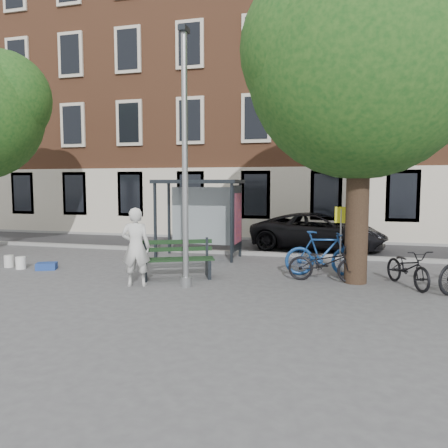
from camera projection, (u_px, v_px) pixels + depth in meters
ground at (186, 286)px, 10.63m from camera, size 90.00×90.00×0.00m
road at (246, 246)px, 17.36m from camera, size 40.00×4.00×0.01m
curb_near at (234, 253)px, 15.44m from camera, size 40.00×0.25×0.12m
curb_far at (256, 239)px, 19.28m from camera, size 40.00×0.25×0.12m
building_row at (271, 96)px, 22.48m from camera, size 30.00×8.00×14.00m
lamppost at (185, 172)px, 10.37m from camera, size 0.28×0.35×6.11m
tree_right at (362, 53)px, 10.40m from camera, size 5.76×5.60×8.20m
bus_shelter at (210, 201)px, 14.56m from camera, size 2.85×1.45×2.62m
painter at (136, 247)px, 10.62m from camera, size 0.79×0.61×1.93m
bench at (177, 261)px, 11.53m from camera, size 2.01×1.34×0.99m
bike_a at (325, 263)px, 11.10m from camera, size 1.88×0.70×0.98m
bike_b at (323, 253)px, 11.82m from camera, size 2.11×0.93×1.22m
bike_c at (408, 268)px, 10.57m from camera, size 1.30×1.89×0.94m
car_dark at (318, 231)px, 16.49m from camera, size 5.19×2.75×1.39m
blue_crate at (47, 266)px, 12.71m from camera, size 0.67×0.59×0.20m
bucket_b at (21, 263)px, 12.79m from camera, size 0.36×0.36×0.36m
bucket_c at (9, 261)px, 13.05m from camera, size 0.36×0.36×0.36m
notice_sign at (341, 227)px, 11.48m from camera, size 0.33×0.06×1.89m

